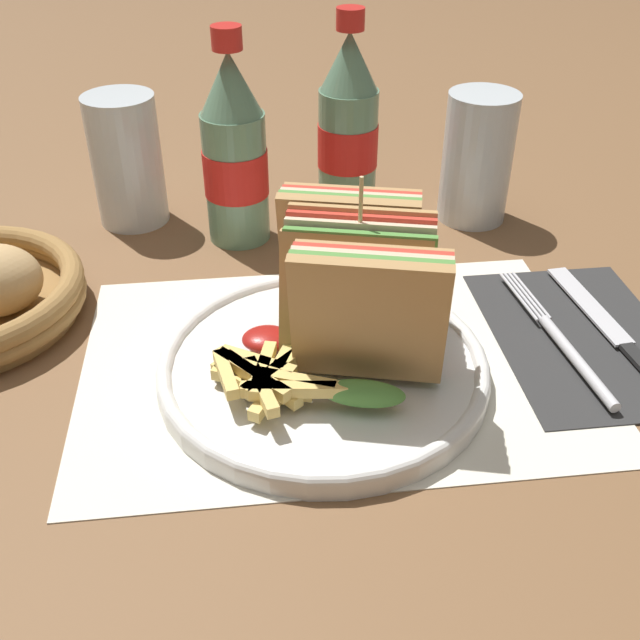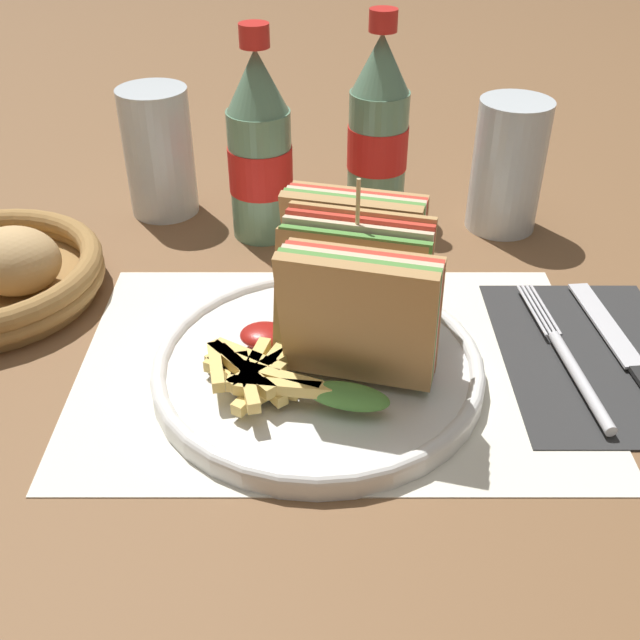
% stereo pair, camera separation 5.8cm
% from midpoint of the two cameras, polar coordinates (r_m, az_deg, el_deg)
% --- Properties ---
extents(ground_plane, '(4.00, 4.00, 0.00)m').
position_cam_midpoint_polar(ground_plane, '(0.58, -5.18, -5.09)').
color(ground_plane, brown).
extents(placemat, '(0.40, 0.28, 0.00)m').
position_cam_midpoint_polar(placemat, '(0.60, -1.40, -3.31)').
color(placemat, silver).
rests_on(placemat, ground_plane).
extents(plate_main, '(0.26, 0.26, 0.02)m').
position_cam_midpoint_polar(plate_main, '(0.58, -2.62, -3.64)').
color(plate_main, white).
rests_on(plate_main, ground_plane).
extents(club_sandwich, '(0.13, 0.19, 0.14)m').
position_cam_midpoint_polar(club_sandwich, '(0.56, -0.02, 2.46)').
color(club_sandwich, tan).
rests_on(club_sandwich, plate_main).
extents(fries_pile, '(0.10, 0.10, 0.02)m').
position_cam_midpoint_polar(fries_pile, '(0.54, -7.16, -4.49)').
color(fries_pile, '#E5C166').
rests_on(fries_pile, plate_main).
extents(ketchup_blob, '(0.04, 0.03, 0.01)m').
position_cam_midpoint_polar(ketchup_blob, '(0.58, -6.95, -1.52)').
color(ketchup_blob, maroon).
rests_on(ketchup_blob, plate_main).
extents(napkin, '(0.15, 0.21, 0.00)m').
position_cam_midpoint_polar(napkin, '(0.65, 17.01, -1.32)').
color(napkin, '#2D2D2D').
rests_on(napkin, ground_plane).
extents(fork, '(0.03, 0.19, 0.01)m').
position_cam_midpoint_polar(fork, '(0.63, 15.71, -2.00)').
color(fork, silver).
rests_on(fork, napkin).
extents(knife, '(0.03, 0.20, 0.00)m').
position_cam_midpoint_polar(knife, '(0.66, 19.21, -1.00)').
color(knife, black).
rests_on(knife, napkin).
extents(coke_bottle_near, '(0.06, 0.06, 0.21)m').
position_cam_midpoint_polar(coke_bottle_near, '(0.75, -8.79, 12.33)').
color(coke_bottle_near, slate).
rests_on(coke_bottle_near, ground_plane).
extents(coke_bottle_far, '(0.06, 0.06, 0.21)m').
position_cam_midpoint_polar(coke_bottle_far, '(0.80, 0.03, 14.37)').
color(coke_bottle_far, slate).
rests_on(coke_bottle_far, ground_plane).
extents(glass_near, '(0.07, 0.07, 0.13)m').
position_cam_midpoint_polar(glass_near, '(0.80, 9.78, 11.46)').
color(glass_near, silver).
rests_on(glass_near, ground_plane).
extents(glass_far, '(0.07, 0.07, 0.13)m').
position_cam_midpoint_polar(glass_far, '(0.82, -16.43, 10.94)').
color(glass_far, silver).
rests_on(glass_far, ground_plane).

